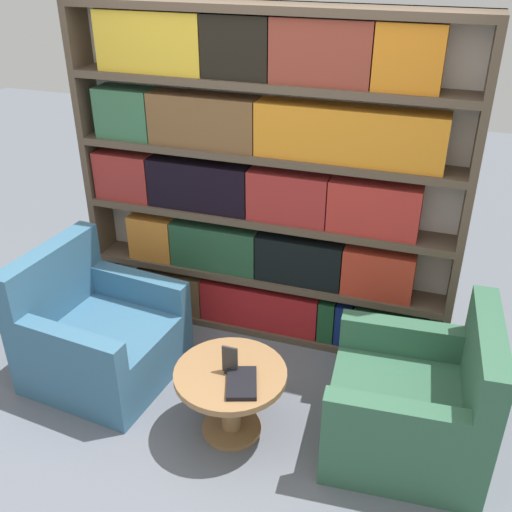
{
  "coord_description": "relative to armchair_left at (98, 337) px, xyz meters",
  "views": [
    {
      "loc": [
        1.14,
        -2.36,
        2.69
      ],
      "look_at": [
        0.14,
        0.6,
        0.97
      ],
      "focal_mm": 42.0,
      "sensor_mm": 36.0,
      "label": 1
    }
  ],
  "objects": [
    {
      "name": "ground_plane",
      "position": [
        0.89,
        -0.36,
        -0.3
      ],
      "size": [
        14.0,
        14.0,
        0.0
      ],
      "primitive_type": "plane",
      "color": "slate"
    },
    {
      "name": "bookshelf",
      "position": [
        0.88,
        0.87,
        0.86
      ],
      "size": [
        2.65,
        0.3,
        2.3
      ],
      "color": "silver",
      "rests_on": "ground_plane"
    },
    {
      "name": "armchair_left",
      "position": [
        0.0,
        0.0,
        0.0
      ],
      "size": [
        0.94,
        0.93,
        0.89
      ],
      "rotation": [
        0.0,
        0.0,
        1.47
      ],
      "color": "#386684",
      "rests_on": "ground_plane"
    },
    {
      "name": "armchair_right",
      "position": [
        2.07,
        -0.0,
        0.0
      ],
      "size": [
        0.92,
        0.91,
        0.89
      ],
      "rotation": [
        0.0,
        0.0,
        -1.5
      ],
      "color": "#336047",
      "rests_on": "ground_plane"
    },
    {
      "name": "coffee_table",
      "position": [
        1.03,
        -0.23,
        0.03
      ],
      "size": [
        0.66,
        0.66,
        0.45
      ],
      "color": "olive",
      "rests_on": "ground_plane"
    },
    {
      "name": "table_sign",
      "position": [
        1.03,
        -0.23,
        0.23
      ],
      "size": [
        0.09,
        0.06,
        0.17
      ],
      "color": "black",
      "rests_on": "coffee_table"
    },
    {
      "name": "stray_book",
      "position": [
        1.13,
        -0.31,
        0.17
      ],
      "size": [
        0.24,
        0.3,
        0.03
      ],
      "color": "black",
      "rests_on": "coffee_table"
    }
  ]
}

